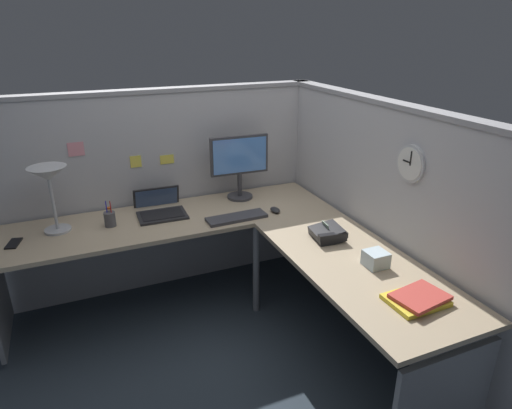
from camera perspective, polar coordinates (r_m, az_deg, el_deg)
The scene contains 18 objects.
ground_plane at distance 3.29m, azimuth -1.50°, elevation -15.43°, with size 6.80×6.80×0.00m, color #2D3842.
cubicle_wall_back at distance 3.57m, azimuth -12.32°, elevation 1.69°, with size 2.57×0.12×1.58m.
cubicle_wall_right at distance 3.08m, azimuth 15.46°, elevation -1.93°, with size 0.12×2.37×1.58m.
desk at distance 2.87m, azimuth -3.98°, elevation -6.58°, with size 2.35×2.15×0.73m.
monitor at distance 3.43m, azimuth -2.13°, elevation 5.44°, with size 0.46×0.20×0.50m.
laptop at distance 3.33m, azimuth -12.24°, elevation -0.51°, with size 0.35×0.39×0.22m.
keyboard at distance 3.14m, azimuth -2.50°, elevation -1.68°, with size 0.43×0.14×0.02m, color #38383D.
computer_mouse at distance 3.25m, azimuth 2.48°, elevation -0.70°, with size 0.06×0.10×0.03m, color #232326.
desk_lamp_dome at distance 3.12m, azimuth -25.07°, elevation 2.97°, with size 0.24×0.24×0.44m.
pen_cup at distance 3.17m, azimuth -18.24°, elevation -1.75°, with size 0.08×0.08×0.18m.
cell_phone at distance 3.18m, azimuth -28.66°, elevation -4.40°, with size 0.07×0.14×0.01m, color black.
office_phone at distance 2.88m, azimuth 9.17°, elevation -3.71°, with size 0.21×0.23×0.11m.
book_stack at distance 2.38m, azimuth 20.01°, elevation -11.30°, with size 0.30×0.23×0.04m.
tissue_box at distance 2.62m, azimuth 15.12°, elevation -6.76°, with size 0.12×0.12×0.09m, color silver.
wall_clock at distance 2.69m, azimuth 19.32°, elevation 4.98°, with size 0.04×0.22×0.22m.
pinned_note_leftmost at distance 3.35m, azimuth -22.11°, elevation 6.59°, with size 0.11×0.00×0.10m, color pink.
pinned_note_middle at distance 3.45m, azimuth -11.35°, elevation 5.70°, with size 0.10×0.00×0.07m, color #EAD84C.
pinned_note_rightmost at distance 3.41m, azimuth -15.18°, elevation 5.34°, with size 0.08×0.00×0.09m, color #EAD84C.
Camera 1 is at (-0.95, -2.43, 2.00)m, focal length 31.17 mm.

